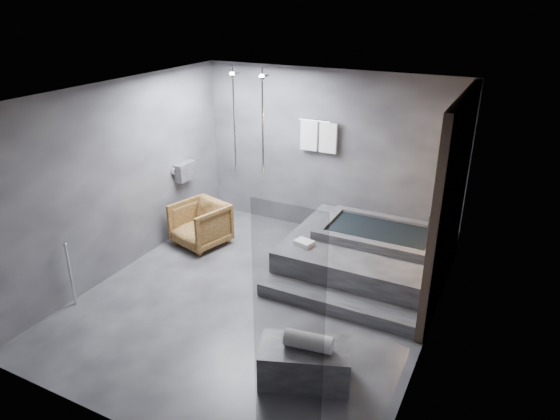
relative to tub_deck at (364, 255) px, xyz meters
The scene contains 7 objects.
room 2.02m from the tub_deck, 118.47° to the right, with size 5.00×5.04×2.82m.
tub_deck is the anchor object (origin of this frame).
tub_step 1.19m from the tub_deck, 90.00° to the right, with size 2.20×0.36×0.18m, color #2F2F32.
concrete_bench 2.58m from the tub_deck, 86.34° to the right, with size 0.96×0.53×0.43m, color #313133.
driftwood_chair 2.73m from the tub_deck, behind, with size 0.78×0.80×0.73m, color #442A11.
rolled_towel 2.60m from the tub_deck, 85.41° to the right, with size 0.18×0.18×0.51m, color silver.
deck_towel 0.98m from the tub_deck, 143.31° to the right, with size 0.26×0.19×0.07m, color white.
Camera 1 is at (2.90, -5.05, 3.86)m, focal length 32.00 mm.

